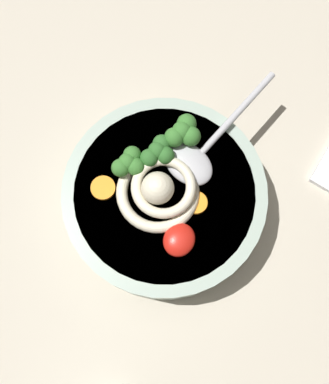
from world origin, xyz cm
name	(u,v)px	position (x,y,z in cm)	size (l,w,h in cm)	color
table_slab	(191,203)	(0.00, 0.00, 1.25)	(101.56, 101.56, 2.50)	#BCB29E
soup_bowl	(164,199)	(-2.10, 2.75, 5.79)	(23.23, 23.23, 6.36)	#9EB2A3
noodle_pile	(159,190)	(-2.45, 3.20, 10.13)	(10.17, 9.97, 4.09)	beige
soup_spoon	(196,155)	(3.23, 1.58, 9.66)	(17.53, 7.01, 1.60)	#B7B7BC
chili_sauce_dollop	(179,240)	(-6.18, -1.28, 9.70)	(3.75, 3.37, 1.69)	red
broccoli_floret_near_spoon	(129,163)	(-1.55, 7.49, 10.81)	(3.94, 3.39, 3.12)	#7A9E60
broccoli_floret_rear	(159,152)	(1.15, 5.29, 10.84)	(4.00, 3.44, 3.17)	#7A9E60
broccoli_floret_front	(183,132)	(4.41, 3.95, 11.03)	(4.38, 3.77, 3.47)	#7A9E60
carrot_slice_beside_noodles	(103,188)	(-5.04, 8.96, 9.09)	(2.77, 2.77, 0.46)	orange
carrot_slice_extra_b	(196,203)	(-1.61, -0.93, 9.20)	(2.54, 2.54, 0.68)	orange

